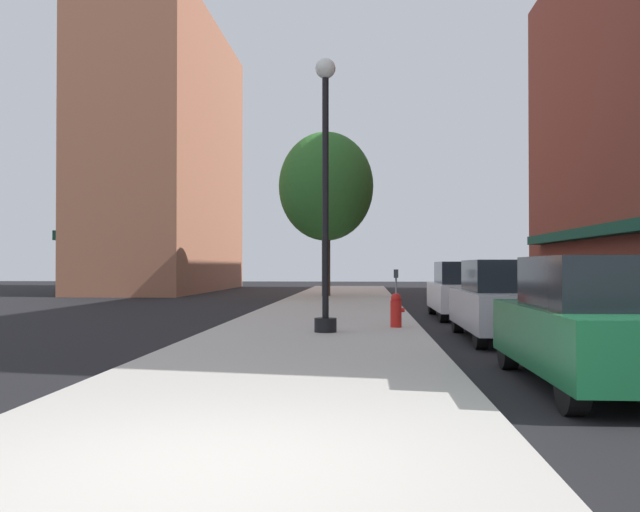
# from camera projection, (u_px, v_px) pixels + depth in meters

# --- Properties ---
(ground_plane) EXTENTS (90.00, 90.00, 0.00)m
(ground_plane) POSITION_uv_depth(u_px,v_px,m) (454.00, 313.00, 22.64)
(ground_plane) COLOR black
(sidewalk_slab) EXTENTS (4.80, 50.00, 0.12)m
(sidewalk_slab) POSITION_uv_depth(u_px,v_px,m) (333.00, 309.00, 23.90)
(sidewalk_slab) COLOR #B7B2A8
(sidewalk_slab) RESTS_ON ground
(building_far_background) EXTENTS (6.80, 18.00, 16.43)m
(building_far_background) POSITION_uv_depth(u_px,v_px,m) (168.00, 158.00, 42.69)
(building_far_background) COLOR #9E6047
(building_far_background) RESTS_ON ground
(lamppost) EXTENTS (0.48, 0.48, 5.90)m
(lamppost) POSITION_uv_depth(u_px,v_px,m) (325.00, 189.00, 14.89)
(lamppost) COLOR black
(lamppost) RESTS_ON sidewalk_slab
(fire_hydrant) EXTENTS (0.33, 0.26, 0.79)m
(fire_hydrant) POSITION_uv_depth(u_px,v_px,m) (396.00, 310.00, 16.02)
(fire_hydrant) COLOR red
(fire_hydrant) RESTS_ON sidewalk_slab
(parking_meter_near) EXTENTS (0.14, 0.09, 1.31)m
(parking_meter_near) POSITION_uv_depth(u_px,v_px,m) (396.00, 285.00, 21.47)
(parking_meter_near) COLOR slate
(parking_meter_near) RESTS_ON sidewalk_slab
(tree_near) EXTENTS (4.48, 4.48, 7.76)m
(tree_near) POSITION_uv_depth(u_px,v_px,m) (326.00, 187.00, 32.78)
(tree_near) COLOR #422D1E
(tree_near) RESTS_ON sidewalk_slab
(car_green) EXTENTS (1.80, 4.30, 1.66)m
(car_green) POSITION_uv_depth(u_px,v_px,m) (598.00, 324.00, 8.65)
(car_green) COLOR black
(car_green) RESTS_ON ground
(car_silver) EXTENTS (1.80, 4.30, 1.66)m
(car_silver) POSITION_uv_depth(u_px,v_px,m) (506.00, 301.00, 14.29)
(car_silver) COLOR black
(car_silver) RESTS_ON ground
(car_white) EXTENTS (1.80, 4.30, 1.66)m
(car_white) POSITION_uv_depth(u_px,v_px,m) (464.00, 291.00, 20.33)
(car_white) COLOR black
(car_white) RESTS_ON ground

